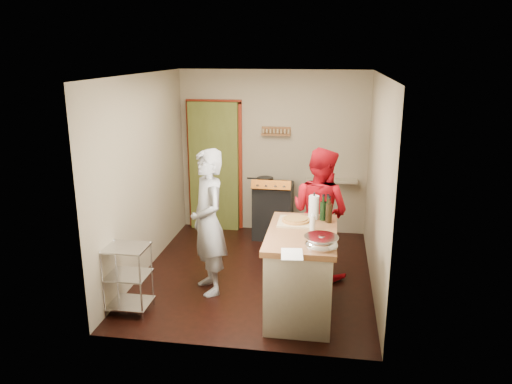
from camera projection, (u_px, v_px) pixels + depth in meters
floor at (256, 274)px, 6.68m from camera, size 3.50×3.50×0.00m
back_wall at (234, 161)px, 8.15m from camera, size 3.00×0.44×2.60m
left_wall at (143, 175)px, 6.54m from camera, size 0.04×3.50×2.60m
right_wall at (377, 184)px, 6.10m from camera, size 0.04×3.50×2.60m
ceiling at (256, 74)px, 5.96m from camera, size 3.00×3.50×0.02m
stove at (273, 209)px, 7.90m from camera, size 0.60×0.63×1.00m
wire_shelving at (128, 276)px, 5.60m from camera, size 0.48×0.40×0.80m
island at (301, 270)px, 5.59m from camera, size 0.77×1.45×1.28m
person_stripe at (208, 222)px, 5.98m from camera, size 0.70×0.78×1.78m
person_red at (320, 212)px, 6.47m from camera, size 1.05×0.99×1.71m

